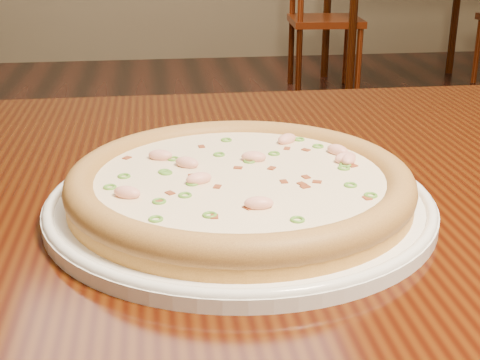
{
  "coord_description": "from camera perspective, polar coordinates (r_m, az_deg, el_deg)",
  "views": [
    {
      "loc": [
        -0.04,
        -0.69,
        1.0
      ],
      "look_at": [
        0.04,
        -0.13,
        0.78
      ],
      "focal_mm": 50.0,
      "sensor_mm": 36.0,
      "label": 1
    }
  ],
  "objects": [
    {
      "name": "hero_table",
      "position": [
        0.73,
        8.95,
        -7.6
      ],
      "size": [
        1.2,
        0.8,
        0.75
      ],
      "color": "black",
      "rests_on": "ground"
    },
    {
      "name": "plate",
      "position": [
        0.62,
        -0.0,
        -1.85
      ],
      "size": [
        0.35,
        0.35,
        0.02
      ],
      "color": "white",
      "rests_on": "hero_table"
    },
    {
      "name": "pizza",
      "position": [
        0.61,
        0.01,
        -0.25
      ],
      "size": [
        0.32,
        0.32,
        0.03
      ],
      "color": "gold",
      "rests_on": "plate"
    },
    {
      "name": "chair_c",
      "position": [
        4.2,
        6.52,
        13.46
      ],
      "size": [
        0.45,
        0.45,
        0.95
      ],
      "color": "#531604",
      "rests_on": "ground"
    }
  ]
}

